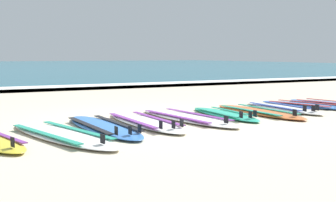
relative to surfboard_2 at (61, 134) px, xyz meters
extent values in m
plane|color=beige|center=(1.80, 0.67, -0.04)|extent=(80.00, 80.00, 0.00)
cube|color=white|center=(1.80, 7.82, 0.02)|extent=(80.00, 1.06, 0.11)
cube|color=purple|center=(-0.72, 0.09, 0.04)|extent=(0.43, 1.35, 0.01)
cube|color=black|center=(-0.69, -0.70, 0.09)|extent=(0.04, 0.09, 0.11)
ellipsoid|color=white|center=(0.00, 0.00, 0.00)|extent=(1.29, 2.65, 0.07)
cube|color=teal|center=(-0.22, -0.06, 0.04)|extent=(0.56, 1.76, 0.01)
cube|color=teal|center=(0.22, 0.06, 0.04)|extent=(0.56, 1.76, 0.01)
cube|color=black|center=(0.26, -0.97, 0.09)|extent=(0.04, 0.09, 0.11)
ellipsoid|color=#3875CC|center=(0.70, 0.36, 0.00)|extent=(0.74, 2.45, 0.07)
cube|color=black|center=(0.48, 0.34, 0.04)|extent=(0.18, 1.69, 0.01)
cube|color=black|center=(0.91, 0.37, 0.04)|extent=(0.18, 1.69, 0.01)
cube|color=black|center=(0.75, -0.59, 0.09)|extent=(0.02, 0.09, 0.11)
cube|color=black|center=(0.58, -0.54, 0.09)|extent=(0.02, 0.09, 0.11)
cube|color=black|center=(0.91, -0.52, 0.09)|extent=(0.02, 0.09, 0.11)
ellipsoid|color=white|center=(1.43, 0.51, 0.00)|extent=(0.68, 2.45, 0.07)
cube|color=purple|center=(1.21, 0.50, 0.04)|extent=(0.14, 1.70, 0.01)
cube|color=purple|center=(1.64, 0.51, 0.04)|extent=(0.14, 1.70, 0.01)
cube|color=black|center=(1.45, -0.44, 0.09)|extent=(0.01, 0.09, 0.11)
cube|color=black|center=(1.29, -0.38, 0.09)|extent=(0.01, 0.09, 0.11)
cube|color=black|center=(1.62, -0.37, 0.09)|extent=(0.01, 0.09, 0.11)
ellipsoid|color=white|center=(2.25, 0.60, 0.00)|extent=(0.96, 2.59, 0.07)
cube|color=purple|center=(2.02, 0.57, 0.04)|extent=(0.32, 1.77, 0.01)
cube|color=purple|center=(2.47, 0.63, 0.04)|extent=(0.32, 1.77, 0.01)
cube|color=black|center=(2.37, -0.38, 0.09)|extent=(0.02, 0.09, 0.11)
ellipsoid|color=#2DB793|center=(3.05, 0.66, 0.00)|extent=(0.56, 2.02, 0.07)
cube|color=teal|center=(2.87, 0.67, 0.04)|extent=(0.11, 1.40, 0.01)
cube|color=teal|center=(3.23, 0.66, 0.04)|extent=(0.11, 1.40, 0.01)
cube|color=black|center=(3.03, -0.12, 0.09)|extent=(0.01, 0.09, 0.11)
cube|color=black|center=(2.89, -0.05, 0.09)|extent=(0.01, 0.09, 0.11)
cube|color=black|center=(3.17, -0.06, 0.09)|extent=(0.01, 0.09, 0.11)
ellipsoid|color=orange|center=(3.80, 0.65, 0.00)|extent=(0.66, 2.37, 0.07)
cube|color=teal|center=(3.59, 0.64, 0.04)|extent=(0.13, 1.65, 0.01)
cube|color=teal|center=(4.02, 0.65, 0.04)|extent=(0.13, 1.65, 0.01)
cube|color=black|center=(3.83, -0.27, 0.09)|extent=(0.01, 0.09, 0.11)
ellipsoid|color=white|center=(4.58, 0.88, 0.00)|extent=(0.60, 2.18, 0.07)
cube|color=#334CB2|center=(4.39, 0.88, 0.04)|extent=(0.12, 1.52, 0.01)
cube|color=#334CB2|center=(4.78, 0.87, 0.04)|extent=(0.12, 1.52, 0.01)
cube|color=black|center=(4.56, 0.03, 0.09)|extent=(0.01, 0.09, 0.11)
cube|color=black|center=(4.41, 0.09, 0.09)|extent=(0.01, 0.09, 0.11)
cube|color=black|center=(4.71, 0.09, 0.09)|extent=(0.01, 0.09, 0.11)
ellipsoid|color=#3875CC|center=(5.32, 1.06, 0.00)|extent=(1.02, 2.09, 0.07)
cube|color=#D13838|center=(5.15, 1.02, 0.04)|extent=(0.44, 1.39, 0.01)
cube|color=#D13838|center=(5.50, 1.11, 0.04)|extent=(0.44, 1.39, 0.01)
ellipsoid|color=#3875CC|center=(6.06, 0.96, 0.00)|extent=(0.92, 2.19, 0.07)
cube|color=#D13838|center=(5.87, 0.93, 0.04)|extent=(0.35, 1.48, 0.01)
camera|label=1|loc=(-1.24, -5.60, 1.05)|focal=45.50mm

